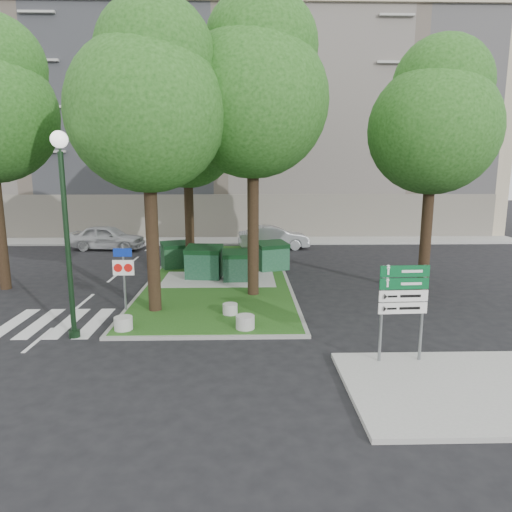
{
  "coord_description": "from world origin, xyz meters",
  "views": [
    {
      "loc": [
        1.66,
        -13.06,
        5.03
      ],
      "look_at": [
        2.07,
        2.7,
        2.0
      ],
      "focal_mm": 32.0,
      "sensor_mm": 36.0,
      "label": 1
    }
  ],
  "objects_px": {
    "tree_street_right": "(436,117)",
    "bollard_mid": "(230,309)",
    "tree_median_near_right": "(255,87)",
    "litter_bin": "(259,263)",
    "tree_median_far": "(256,105)",
    "traffic_sign_pole": "(124,269)",
    "directional_sign": "(403,298)",
    "dumpster_a": "(176,255)",
    "bollard_left": "(123,323)",
    "car_silver": "(273,237)",
    "street_lamp": "(65,211)",
    "tree_median_mid": "(189,126)",
    "bollard_right": "(245,322)",
    "dumpster_b": "(204,262)",
    "dumpster_d": "(272,256)",
    "tree_median_near_left": "(149,97)",
    "dumpster_c": "(239,266)",
    "car_white": "(108,237)"
  },
  "relations": [
    {
      "from": "bollard_mid",
      "to": "bollard_left",
      "type": "bearing_deg",
      "value": -156.04
    },
    {
      "from": "directional_sign",
      "to": "bollard_left",
      "type": "bearing_deg",
      "value": 159.66
    },
    {
      "from": "bollard_left",
      "to": "tree_street_right",
      "type": "bearing_deg",
      "value": 22.17
    },
    {
      "from": "street_lamp",
      "to": "car_white",
      "type": "bearing_deg",
      "value": 102.66
    },
    {
      "from": "tree_median_mid",
      "to": "directional_sign",
      "type": "distance_m",
      "value": 13.88
    },
    {
      "from": "tree_median_near_right",
      "to": "litter_bin",
      "type": "relative_size",
      "value": 16.14
    },
    {
      "from": "bollard_mid",
      "to": "car_silver",
      "type": "height_order",
      "value": "car_silver"
    },
    {
      "from": "dumpster_c",
      "to": "bollard_right",
      "type": "height_order",
      "value": "dumpster_c"
    },
    {
      "from": "tree_street_right",
      "to": "car_white",
      "type": "relative_size",
      "value": 2.2
    },
    {
      "from": "dumpster_a",
      "to": "traffic_sign_pole",
      "type": "distance_m",
      "value": 7.04
    },
    {
      "from": "dumpster_d",
      "to": "litter_bin",
      "type": "relative_size",
      "value": 2.55
    },
    {
      "from": "dumpster_c",
      "to": "car_white",
      "type": "bearing_deg",
      "value": 130.79
    },
    {
      "from": "bollard_mid",
      "to": "tree_median_near_left",
      "type": "bearing_deg",
      "value": 166.64
    },
    {
      "from": "directional_sign",
      "to": "tree_median_far",
      "type": "bearing_deg",
      "value": 101.03
    },
    {
      "from": "tree_median_far",
      "to": "dumpster_a",
      "type": "relative_size",
      "value": 7.1
    },
    {
      "from": "tree_median_far",
      "to": "street_lamp",
      "type": "distance_m",
      "value": 13.96
    },
    {
      "from": "litter_bin",
      "to": "dumpster_a",
      "type": "bearing_deg",
      "value": 169.85
    },
    {
      "from": "tree_median_near_left",
      "to": "dumpster_b",
      "type": "distance_m",
      "value": 8.1
    },
    {
      "from": "tree_median_far",
      "to": "traffic_sign_pole",
      "type": "distance_m",
      "value": 12.57
    },
    {
      "from": "dumpster_a",
      "to": "bollard_left",
      "type": "bearing_deg",
      "value": -113.0
    },
    {
      "from": "tree_street_right",
      "to": "dumpster_b",
      "type": "xyz_separation_m",
      "value": [
        -9.27,
        2.2,
        -6.14
      ]
    },
    {
      "from": "tree_median_near_right",
      "to": "tree_median_mid",
      "type": "xyz_separation_m",
      "value": [
        -3.0,
        4.5,
        -1.01
      ]
    },
    {
      "from": "tree_median_near_left",
      "to": "bollard_mid",
      "type": "height_order",
      "value": "tree_median_near_left"
    },
    {
      "from": "litter_bin",
      "to": "directional_sign",
      "type": "relative_size",
      "value": 0.28
    },
    {
      "from": "tree_street_right",
      "to": "dumpster_c",
      "type": "bearing_deg",
      "value": 167.3
    },
    {
      "from": "bollard_left",
      "to": "street_lamp",
      "type": "xyz_separation_m",
      "value": [
        -1.4,
        -0.32,
        3.5
      ]
    },
    {
      "from": "bollard_mid",
      "to": "street_lamp",
      "type": "height_order",
      "value": "street_lamp"
    },
    {
      "from": "bollard_left",
      "to": "car_white",
      "type": "relative_size",
      "value": 0.12
    },
    {
      "from": "litter_bin",
      "to": "street_lamp",
      "type": "xyz_separation_m",
      "value": [
        -5.87,
        -8.64,
        3.34
      ]
    },
    {
      "from": "tree_street_right",
      "to": "bollard_mid",
      "type": "bearing_deg",
      "value": -158.58
    },
    {
      "from": "dumpster_a",
      "to": "car_silver",
      "type": "xyz_separation_m",
      "value": [
        5.28,
        5.93,
        -0.02
      ]
    },
    {
      "from": "dumpster_c",
      "to": "car_silver",
      "type": "bearing_deg",
      "value": 73.53
    },
    {
      "from": "tree_median_near_right",
      "to": "dumpster_a",
      "type": "relative_size",
      "value": 6.82
    },
    {
      "from": "tree_median_mid",
      "to": "dumpster_a",
      "type": "xyz_separation_m",
      "value": [
        -0.87,
        0.51,
        -6.23
      ]
    },
    {
      "from": "tree_street_right",
      "to": "bollard_right",
      "type": "height_order",
      "value": "tree_street_right"
    },
    {
      "from": "traffic_sign_pole",
      "to": "tree_street_right",
      "type": "bearing_deg",
      "value": 11.96
    },
    {
      "from": "tree_median_near_left",
      "to": "tree_median_mid",
      "type": "height_order",
      "value": "tree_median_near_left"
    },
    {
      "from": "tree_median_near_left",
      "to": "dumpster_c",
      "type": "xyz_separation_m",
      "value": [
        2.83,
        4.23,
        -6.54
      ]
    },
    {
      "from": "dumpster_d",
      "to": "car_silver",
      "type": "xyz_separation_m",
      "value": [
        0.5,
        6.55,
        -0.07
      ]
    },
    {
      "from": "tree_median_near_left",
      "to": "tree_median_far",
      "type": "bearing_deg",
      "value": 68.72
    },
    {
      "from": "bollard_right",
      "to": "dumpster_b",
      "type": "bearing_deg",
      "value": 105.37
    },
    {
      "from": "tree_street_right",
      "to": "directional_sign",
      "type": "relative_size",
      "value": 3.98
    },
    {
      "from": "bollard_right",
      "to": "directional_sign",
      "type": "xyz_separation_m",
      "value": [
        4.01,
        -2.5,
        1.47
      ]
    },
    {
      "from": "bollard_mid",
      "to": "dumpster_a",
      "type": "bearing_deg",
      "value": 111.11
    },
    {
      "from": "bollard_left",
      "to": "car_white",
      "type": "bearing_deg",
      "value": 107.88
    },
    {
      "from": "tree_median_far",
      "to": "litter_bin",
      "type": "bearing_deg",
      "value": -88.5
    },
    {
      "from": "bollard_left",
      "to": "car_white",
      "type": "xyz_separation_m",
      "value": [
        -4.84,
        15.0,
        0.46
      ]
    },
    {
      "from": "dumpster_b",
      "to": "bollard_right",
      "type": "relative_size",
      "value": 3.01
    },
    {
      "from": "dumpster_d",
      "to": "car_white",
      "type": "height_order",
      "value": "car_white"
    },
    {
      "from": "tree_street_right",
      "to": "car_white",
      "type": "distance_m",
      "value": 20.11
    }
  ]
}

